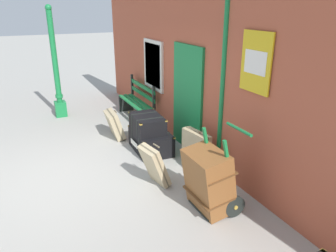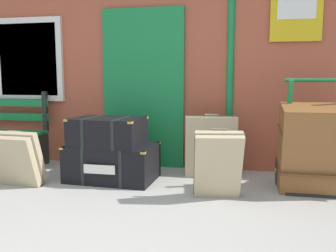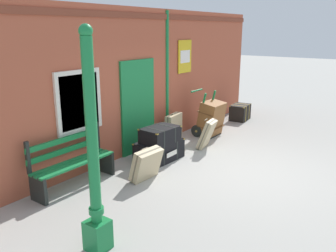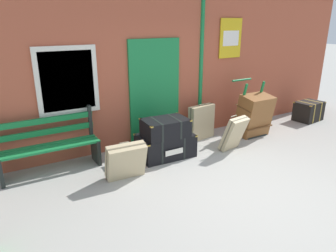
{
  "view_description": "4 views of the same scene",
  "coord_description": "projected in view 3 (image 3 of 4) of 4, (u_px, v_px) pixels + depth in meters",
  "views": [
    {
      "loc": [
        5.13,
        -0.58,
        2.79
      ],
      "look_at": [
        -0.01,
        1.89,
        0.64
      ],
      "focal_mm": 34.49,
      "sensor_mm": 36.0,
      "label": 1
    },
    {
      "loc": [
        1.04,
        -2.15,
        1.19
      ],
      "look_at": [
        0.23,
        1.77,
        0.65
      ],
      "focal_mm": 37.79,
      "sensor_mm": 36.0,
      "label": 2
    },
    {
      "loc": [
        -6.17,
        -2.67,
        2.75
      ],
      "look_at": [
        -0.27,
        1.58,
        0.74
      ],
      "focal_mm": 37.73,
      "sensor_mm": 36.0,
      "label": 3
    },
    {
      "loc": [
        -3.12,
        -2.94,
        2.42
      ],
      "look_at": [
        -0.44,
        1.58,
        0.63
      ],
      "focal_mm": 33.19,
      "sensor_mm": 36.0,
      "label": 4
    }
  ],
  "objects": [
    {
      "name": "ground_plane",
      "position": [
        240.0,
        171.0,
        7.06
      ],
      "size": [
        60.0,
        60.0,
        0.0
      ],
      "primitive_type": "plane",
      "color": "#A3A099"
    },
    {
      "name": "brick_facade",
      "position": [
        138.0,
        81.0,
        8.09
      ],
      "size": [
        10.4,
        0.35,
        3.2
      ],
      "color": "#AD5138",
      "rests_on": "ground"
    },
    {
      "name": "lamp_post",
      "position": [
        94.0,
        173.0,
        4.29
      ],
      "size": [
        0.28,
        0.28,
        2.8
      ],
      "color": "#197A3D",
      "rests_on": "ground"
    },
    {
      "name": "platform_bench",
      "position": [
        72.0,
        162.0,
        6.29
      ],
      "size": [
        1.6,
        0.43,
        1.01
      ],
      "color": "#197A3D",
      "rests_on": "ground"
    },
    {
      "name": "steamer_trunk_base",
      "position": [
        159.0,
        150.0,
        7.63
      ],
      "size": [
        1.04,
        0.7,
        0.43
      ],
      "color": "black",
      "rests_on": "ground"
    },
    {
      "name": "steamer_trunk_middle",
      "position": [
        160.0,
        135.0,
        7.48
      ],
      "size": [
        0.85,
        0.6,
        0.33
      ],
      "color": "black",
      "rests_on": "steamer_trunk_base"
    },
    {
      "name": "porters_trolley",
      "position": [
        205.0,
        125.0,
        9.43
      ],
      "size": [
        0.71,
        0.64,
        1.19
      ],
      "color": "black",
      "rests_on": "ground"
    },
    {
      "name": "large_brown_trunk",
      "position": [
        211.0,
        118.0,
        9.27
      ],
      "size": [
        0.7,
        0.58,
        0.94
      ],
      "color": "brown",
      "rests_on": "ground"
    },
    {
      "name": "suitcase_brown",
      "position": [
        146.0,
        164.0,
        6.58
      ],
      "size": [
        0.64,
        0.39,
        0.62
      ],
      "color": "tan",
      "rests_on": "ground"
    },
    {
      "name": "suitcase_beige",
      "position": [
        207.0,
        134.0,
        8.32
      ],
      "size": [
        0.51,
        0.45,
        0.71
      ],
      "color": "tan",
      "rests_on": "ground"
    },
    {
      "name": "suitcase_cream",
      "position": [
        174.0,
        129.0,
        8.69
      ],
      "size": [
        0.64,
        0.26,
        0.77
      ],
      "color": "tan",
      "rests_on": "ground"
    },
    {
      "name": "corner_trunk",
      "position": [
        240.0,
        112.0,
        10.97
      ],
      "size": [
        0.73,
        0.55,
        0.49
      ],
      "color": "black",
      "rests_on": "ground"
    }
  ]
}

